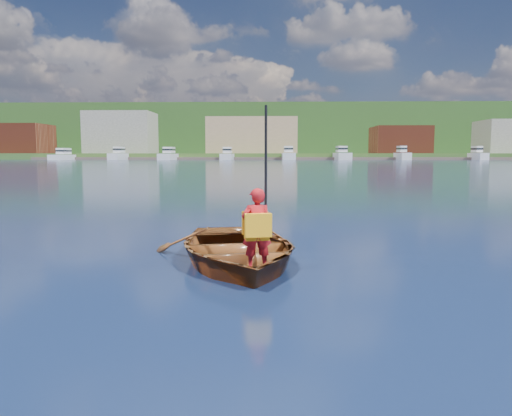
% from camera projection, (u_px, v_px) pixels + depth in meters
% --- Properties ---
extents(ground, '(600.00, 600.00, 0.00)m').
position_uv_depth(ground, '(178.00, 276.00, 6.55)').
color(ground, '#102B42').
rests_on(ground, ground).
extents(rowboat, '(3.08, 3.84, 0.71)m').
position_uv_depth(rowboat, '(236.00, 249.00, 7.34)').
color(rowboat, maroon).
rests_on(rowboat, ground).
extents(child_paddler, '(0.43, 0.40, 2.13)m').
position_uv_depth(child_paddler, '(257.00, 228.00, 6.43)').
color(child_paddler, red).
rests_on(child_paddler, ground).
extents(shoreline, '(400.00, 140.00, 22.00)m').
position_uv_depth(shoreline, '(268.00, 136.00, 240.61)').
color(shoreline, '#3F612B').
rests_on(shoreline, ground).
extents(dock, '(160.04, 9.30, 0.80)m').
position_uv_depth(dock, '(286.00, 159.00, 153.43)').
color(dock, brown).
rests_on(dock, ground).
extents(waterfront_buildings, '(202.00, 16.00, 14.00)m').
position_uv_depth(waterfront_buildings, '(244.00, 137.00, 169.94)').
color(waterfront_buildings, brown).
rests_on(waterfront_buildings, ground).
extents(marina_yachts, '(142.38, 13.85, 4.42)m').
position_uv_depth(marina_yachts, '(275.00, 155.00, 148.75)').
color(marina_yachts, silver).
rests_on(marina_yachts, ground).
extents(hillside_trees, '(293.35, 73.51, 23.54)m').
position_uv_depth(hillside_trees, '(289.00, 123.00, 233.85)').
color(hillside_trees, '#382314').
rests_on(hillside_trees, ground).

